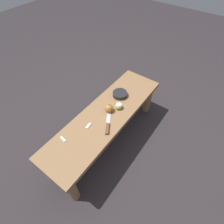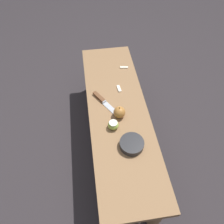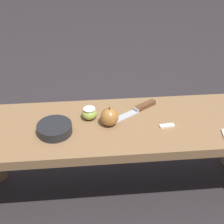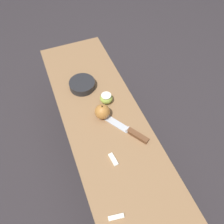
{
  "view_description": "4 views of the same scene",
  "coord_description": "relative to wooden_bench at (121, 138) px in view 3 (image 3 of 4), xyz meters",
  "views": [
    {
      "loc": [
        -0.74,
        -0.61,
        1.52
      ],
      "look_at": [
        0.03,
        -0.04,
        0.41
      ],
      "focal_mm": 28.0,
      "sensor_mm": 36.0,
      "label": 1
    },
    {
      "loc": [
        0.83,
        -0.16,
        1.45
      ],
      "look_at": [
        0.03,
        -0.04,
        0.41
      ],
      "focal_mm": 35.0,
      "sensor_mm": 36.0,
      "label": 2
    },
    {
      "loc": [
        0.13,
        0.99,
        1.14
      ],
      "look_at": [
        0.03,
        -0.04,
        0.41
      ],
      "focal_mm": 50.0,
      "sensor_mm": 36.0,
      "label": 3
    },
    {
      "loc": [
        -0.52,
        0.18,
        1.24
      ],
      "look_at": [
        0.03,
        -0.04,
        0.41
      ],
      "focal_mm": 35.0,
      "sensor_mm": 36.0,
      "label": 4
    }
  ],
  "objects": [
    {
      "name": "ground_plane",
      "position": [
        0.0,
        0.0,
        -0.31
      ],
      "size": [
        8.0,
        8.0,
        0.0
      ],
      "primitive_type": "plane",
      "color": "#2D282B"
    },
    {
      "name": "wooden_bench",
      "position": [
        0.0,
        0.0,
        0.0
      ],
      "size": [
        1.28,
        0.37,
        0.38
      ],
      "color": "olive",
      "rests_on": "ground_plane"
    },
    {
      "name": "knife",
      "position": [
        -0.09,
        -0.09,
        0.08
      ],
      "size": [
        0.22,
        0.15,
        0.02
      ],
      "rotation": [
        0.0,
        0.0,
        0.56
      ],
      "color": "#B7BABF",
      "rests_on": "wooden_bench"
    },
    {
      "name": "apple_whole",
      "position": [
        0.05,
        -0.0,
        0.11
      ],
      "size": [
        0.07,
        0.07,
        0.08
      ],
      "color": "#B27233",
      "rests_on": "wooden_bench"
    },
    {
      "name": "apple_cut",
      "position": [
        0.12,
        -0.05,
        0.1
      ],
      "size": [
        0.06,
        0.06,
        0.05
      ],
      "color": "#9EB747",
      "rests_on": "wooden_bench"
    },
    {
      "name": "apple_slice_near_knife",
      "position": [
        -0.18,
        0.04,
        0.08
      ],
      "size": [
        0.06,
        0.03,
        0.01
      ],
      "color": "white",
      "rests_on": "wooden_bench"
    },
    {
      "name": "bowl",
      "position": [
        0.26,
        0.03,
        0.09
      ],
      "size": [
        0.13,
        0.13,
        0.04
      ],
      "color": "#232326",
      "rests_on": "wooden_bench"
    }
  ]
}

